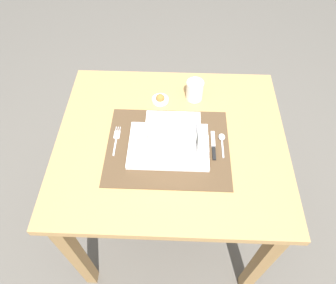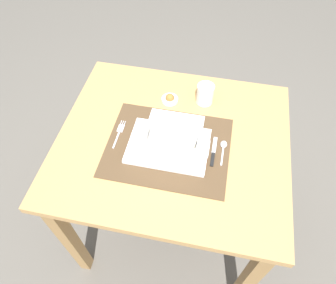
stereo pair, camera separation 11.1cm
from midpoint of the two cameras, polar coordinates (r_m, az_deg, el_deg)
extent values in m
plane|color=#59544C|center=(1.81, 2.39, -14.23)|extent=(6.00, 6.00, 0.00)
cube|color=#B2844C|center=(1.17, 3.59, -0.14)|extent=(0.86, 0.75, 0.03)
cube|color=olive|center=(1.43, -15.37, -17.06)|extent=(0.05, 0.05, 0.72)
cube|color=olive|center=(1.40, 17.12, -22.89)|extent=(0.05, 0.05, 0.72)
cube|color=olive|center=(1.72, -7.77, 2.86)|extent=(0.05, 0.05, 0.72)
cube|color=olive|center=(1.69, 17.56, -1.24)|extent=(0.05, 0.05, 0.72)
cube|color=#4C3823|center=(1.13, 2.80, -1.05)|extent=(0.45, 0.36, 0.00)
cube|color=white|center=(1.12, 2.90, -0.90)|extent=(0.29, 0.20, 0.02)
cube|color=white|center=(1.12, 3.75, -0.06)|extent=(0.20, 0.20, 0.01)
cube|color=white|center=(1.11, -0.95, 1.56)|extent=(0.01, 0.20, 0.04)
cube|color=white|center=(1.10, 8.64, 0.00)|extent=(0.01, 0.20, 0.04)
cube|color=white|center=(1.04, 2.99, -3.19)|extent=(0.18, 0.01, 0.04)
cube|color=white|center=(1.16, 4.58, 4.37)|extent=(0.18, 0.01, 0.04)
cylinder|color=silver|center=(1.11, 3.80, 0.50)|extent=(0.17, 0.17, 0.03)
cube|color=silver|center=(1.15, -6.77, 0.21)|extent=(0.01, 0.08, 0.00)
cube|color=silver|center=(1.19, -6.03, 2.34)|extent=(0.02, 0.04, 0.00)
cylinder|color=silver|center=(1.21, -6.04, 3.38)|extent=(0.00, 0.02, 0.00)
cylinder|color=silver|center=(1.20, -5.69, 3.33)|extent=(0.00, 0.02, 0.00)
cylinder|color=silver|center=(1.20, -5.33, 3.28)|extent=(0.00, 0.02, 0.00)
cube|color=silver|center=(1.13, 12.71, -2.82)|extent=(0.01, 0.08, 0.00)
ellipsoid|color=silver|center=(1.16, 12.92, -0.58)|extent=(0.02, 0.03, 0.01)
cube|color=black|center=(1.12, 11.00, -3.35)|extent=(0.01, 0.06, 0.01)
cube|color=silver|center=(1.15, 11.29, -0.68)|extent=(0.01, 0.07, 0.00)
cube|color=#59331E|center=(1.10, 9.68, -4.20)|extent=(0.01, 0.05, 0.01)
cube|color=silver|center=(1.14, 10.02, -1.48)|extent=(0.01, 0.08, 0.00)
cylinder|color=white|center=(1.27, 9.35, 8.55)|extent=(0.07, 0.07, 0.08)
cylinder|color=#338C3F|center=(1.28, 9.25, 7.98)|extent=(0.06, 0.06, 0.04)
cylinder|color=white|center=(1.28, 2.83, 7.65)|extent=(0.07, 0.07, 0.01)
sphere|color=olive|center=(1.28, 2.85, 7.93)|extent=(0.04, 0.04, 0.04)
camera|label=1|loc=(0.06, -87.13, 3.80)|focal=33.21mm
camera|label=2|loc=(0.06, 92.87, -3.80)|focal=33.21mm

